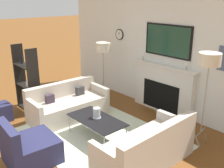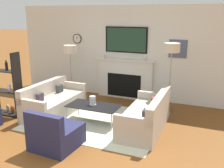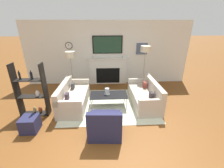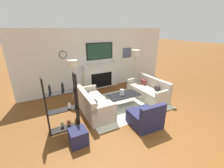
% 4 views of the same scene
% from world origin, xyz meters
% --- Properties ---
extents(fireplace_wall, '(7.11, 0.28, 2.70)m').
position_xyz_m(fireplace_wall, '(0.00, 4.25, 1.21)').
color(fireplace_wall, silver).
rests_on(fireplace_wall, ground_plane).
extents(area_rug, '(3.02, 2.33, 0.01)m').
position_xyz_m(area_rug, '(0.00, 2.22, 0.01)').
color(area_rug, beige).
rests_on(area_rug, ground_plane).
extents(couch_left, '(0.84, 1.80, 0.80)m').
position_xyz_m(couch_left, '(-1.20, 2.22, 0.29)').
color(couch_left, '#BEB09E').
rests_on(couch_left, ground_plane).
extents(couch_right, '(0.81, 1.78, 0.81)m').
position_xyz_m(couch_right, '(1.21, 2.22, 0.29)').
color(couch_right, '#BEB09E').
rests_on(couch_right, ground_plane).
extents(armchair, '(0.84, 0.87, 0.78)m').
position_xyz_m(armchair, '(-0.16, 0.79, 0.26)').
color(armchair, '#242546').
rests_on(armchair, ground_plane).
extents(coffee_table, '(1.21, 0.63, 0.41)m').
position_xyz_m(coffee_table, '(-0.03, 2.15, 0.39)').
color(coffee_table, black).
rests_on(coffee_table, ground_plane).
extents(hurricane_candle, '(0.16, 0.16, 0.21)m').
position_xyz_m(hurricane_candle, '(-0.08, 2.19, 0.50)').
color(hurricane_candle, silver).
rests_on(hurricane_candle, coffee_table).
extents(floor_lamp_left, '(0.37, 0.37, 1.59)m').
position_xyz_m(floor_lamp_left, '(-1.44, 3.50, 1.44)').
color(floor_lamp_left, '#9E998E').
rests_on(floor_lamp_left, ground_plane).
extents(floor_lamp_right, '(0.39, 0.39, 1.78)m').
position_xyz_m(floor_lamp_right, '(1.44, 3.50, 1.63)').
color(floor_lamp_right, '#9E998E').
rests_on(floor_lamp_right, ground_plane).
extents(shelf_unit, '(0.83, 0.28, 1.59)m').
position_xyz_m(shelf_unit, '(-2.24, 1.76, 0.70)').
color(shelf_unit, black).
rests_on(shelf_unit, ground_plane).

